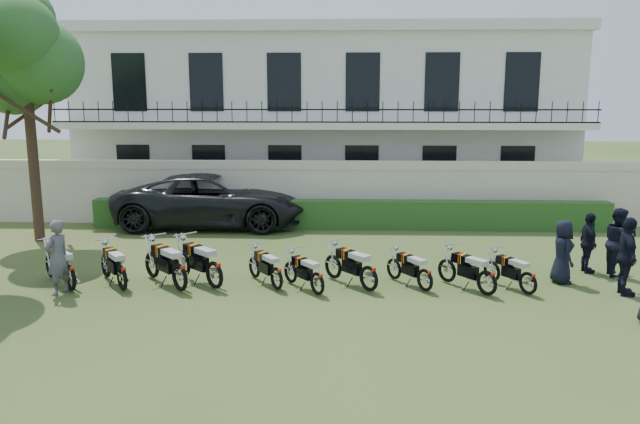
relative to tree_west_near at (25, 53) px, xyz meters
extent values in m
plane|color=#314D1E|center=(8.96, -5.00, -5.89)|extent=(100.00, 100.00, 0.00)
cube|color=beige|center=(8.96, 3.00, -4.89)|extent=(30.00, 0.30, 2.00)
cube|color=beige|center=(8.96, 3.00, -3.74)|extent=(30.00, 0.35, 0.30)
cube|color=#284D1B|center=(9.96, 2.20, -5.39)|extent=(18.00, 0.60, 1.00)
cube|color=silver|center=(8.96, 9.00, -2.39)|extent=(20.00, 8.00, 7.00)
cube|color=silver|center=(8.96, 9.00, 1.31)|extent=(20.40, 8.40, 0.40)
cube|color=silver|center=(8.96, 4.30, -2.39)|extent=(20.00, 1.40, 0.25)
cube|color=black|center=(8.96, 3.65, -1.79)|extent=(20.00, 0.05, 0.05)
cube|color=black|center=(8.96, 3.65, -2.24)|extent=(20.00, 0.05, 0.05)
cube|color=black|center=(1.46, 5.02, -4.29)|extent=(1.30, 0.12, 2.20)
cube|color=black|center=(1.46, 5.02, -0.79)|extent=(1.30, 0.12, 2.20)
cube|color=black|center=(4.46, 5.02, -4.29)|extent=(1.30, 0.12, 2.20)
cube|color=black|center=(4.46, 5.02, -0.79)|extent=(1.30, 0.12, 2.20)
cube|color=black|center=(7.46, 5.02, -4.29)|extent=(1.30, 0.12, 2.20)
cube|color=black|center=(7.46, 5.02, -0.79)|extent=(1.30, 0.12, 2.20)
cube|color=black|center=(10.46, 5.02, -4.29)|extent=(1.30, 0.12, 2.20)
cube|color=black|center=(10.46, 5.02, -0.79)|extent=(1.30, 0.12, 2.20)
cube|color=black|center=(13.46, 5.02, -4.29)|extent=(1.30, 0.12, 2.20)
cube|color=black|center=(13.46, 5.02, -0.79)|extent=(1.30, 0.12, 2.20)
cube|color=black|center=(16.46, 5.02, -4.29)|extent=(1.30, 0.12, 2.20)
cube|color=black|center=(16.46, 5.02, -0.79)|extent=(1.30, 0.12, 2.20)
cylinder|color=#473323|center=(-0.04, 0.00, -3.26)|extent=(0.32, 0.32, 5.25)
sphere|color=#276026|center=(0.36, 0.20, -0.26)|extent=(2.60, 2.60, 2.60)
sphere|color=#276026|center=(-0.64, 0.30, -0.79)|extent=(2.20, 2.20, 2.20)
sphere|color=#276026|center=(0.06, -0.50, 0.49)|extent=(2.40, 2.40, 2.40)
sphere|color=#276026|center=(-0.04, 0.00, 1.01)|extent=(2.00, 2.00, 2.00)
torus|color=black|center=(3.72, -5.71, -5.57)|extent=(0.51, 0.54, 0.64)
torus|color=black|center=(2.79, -4.71, -5.57)|extent=(0.51, 0.54, 0.64)
cube|color=black|center=(3.29, -5.25, -5.41)|extent=(0.53, 0.55, 0.32)
cube|color=black|center=(3.12, -5.07, -5.13)|extent=(0.52, 0.53, 0.23)
cube|color=red|center=(3.12, -5.07, -5.12)|extent=(0.20, 0.29, 0.24)
cube|color=yellow|center=(3.17, -5.12, -5.12)|extent=(0.18, 0.28, 0.24)
cube|color=#B0B0B0|center=(3.48, -5.46, -5.09)|extent=(0.58, 0.60, 0.13)
cylinder|color=silver|center=(2.89, -4.82, -4.81)|extent=(0.49, 0.45, 0.03)
torus|color=black|center=(4.87, -5.65, -5.59)|extent=(0.44, 0.55, 0.62)
torus|color=black|center=(4.08, -4.60, -5.59)|extent=(0.44, 0.55, 0.62)
cube|color=black|center=(4.50, -5.17, -5.43)|extent=(0.48, 0.55, 0.30)
cube|color=black|center=(4.36, -4.98, -5.16)|extent=(0.48, 0.52, 0.22)
cube|color=red|center=(4.36, -4.98, -5.15)|extent=(0.22, 0.27, 0.23)
cube|color=yellow|center=(4.40, -5.03, -5.15)|extent=(0.19, 0.26, 0.23)
cube|color=#B0B0B0|center=(4.67, -5.38, -5.12)|extent=(0.53, 0.59, 0.12)
cylinder|color=silver|center=(4.17, -4.72, -4.86)|extent=(0.50, 0.39, 0.03)
torus|color=black|center=(6.36, -5.66, -5.55)|extent=(0.54, 0.57, 0.68)
torus|color=black|center=(5.37, -4.59, -5.55)|extent=(0.54, 0.57, 0.68)
cube|color=black|center=(5.90, -5.17, -5.39)|extent=(0.56, 0.59, 0.33)
cube|color=black|center=(5.73, -4.98, -5.09)|extent=(0.55, 0.57, 0.25)
cube|color=red|center=(5.73, -4.98, -5.07)|extent=(0.22, 0.31, 0.26)
cube|color=yellow|center=(5.77, -5.03, -5.07)|extent=(0.19, 0.29, 0.26)
cube|color=#B0B0B0|center=(6.11, -5.39, -5.04)|extent=(0.61, 0.63, 0.13)
cylinder|color=silver|center=(5.49, -4.72, -4.75)|extent=(0.51, 0.48, 0.03)
torus|color=black|center=(7.17, -5.43, -5.55)|extent=(0.55, 0.55, 0.68)
torus|color=black|center=(6.14, -4.41, -5.55)|extent=(0.55, 0.55, 0.68)
cube|color=black|center=(6.69, -4.96, -5.39)|extent=(0.58, 0.58, 0.33)
cube|color=black|center=(6.51, -4.78, -5.09)|extent=(0.56, 0.56, 0.25)
cube|color=red|center=(6.51, -4.78, -5.07)|extent=(0.21, 0.31, 0.26)
cube|color=yellow|center=(6.56, -4.83, -5.07)|extent=(0.18, 0.30, 0.26)
cube|color=#B0B0B0|center=(6.91, -5.17, -5.04)|extent=(0.62, 0.62, 0.13)
cylinder|color=silver|center=(6.26, -4.53, -4.75)|extent=(0.50, 0.50, 0.03)
torus|color=black|center=(8.49, -5.42, -5.62)|extent=(0.38, 0.51, 0.56)
torus|color=black|center=(7.82, -4.44, -5.62)|extent=(0.38, 0.51, 0.56)
cube|color=black|center=(8.18, -4.97, -5.48)|extent=(0.42, 0.51, 0.27)
cube|color=black|center=(8.06, -4.79, -5.23)|extent=(0.43, 0.47, 0.20)
cube|color=red|center=(8.06, -4.79, -5.22)|extent=(0.20, 0.24, 0.21)
cube|color=yellow|center=(8.09, -4.84, -5.22)|extent=(0.18, 0.23, 0.21)
cube|color=#B0B0B0|center=(8.32, -5.17, -5.20)|extent=(0.46, 0.54, 0.11)
cylinder|color=silver|center=(7.90, -4.55, -4.96)|extent=(0.47, 0.33, 0.03)
torus|color=black|center=(9.50, -5.75, -5.62)|extent=(0.39, 0.48, 0.55)
torus|color=black|center=(8.80, -4.82, -5.62)|extent=(0.39, 0.48, 0.55)
cube|color=black|center=(9.17, -5.32, -5.49)|extent=(0.43, 0.49, 0.27)
cube|color=black|center=(9.05, -5.16, -5.24)|extent=(0.43, 0.46, 0.20)
cube|color=red|center=(9.05, -5.16, -5.24)|extent=(0.19, 0.24, 0.21)
cube|color=yellow|center=(9.08, -5.20, -5.24)|extent=(0.17, 0.23, 0.21)
cube|color=#B0B0B0|center=(9.32, -5.52, -5.21)|extent=(0.47, 0.52, 0.11)
cylinder|color=silver|center=(8.88, -4.93, -4.98)|extent=(0.45, 0.35, 0.03)
torus|color=black|center=(10.79, -5.48, -5.58)|extent=(0.47, 0.54, 0.62)
torus|color=black|center=(9.93, -4.46, -5.58)|extent=(0.47, 0.54, 0.62)
cube|color=black|center=(10.39, -5.01, -5.43)|extent=(0.50, 0.55, 0.31)
cube|color=black|center=(10.24, -4.83, -5.15)|extent=(0.50, 0.52, 0.23)
cube|color=red|center=(10.24, -4.83, -5.14)|extent=(0.21, 0.28, 0.24)
cube|color=yellow|center=(10.28, -4.88, -5.14)|extent=(0.18, 0.27, 0.24)
cube|color=#B0B0B0|center=(10.57, -5.22, -5.11)|extent=(0.55, 0.59, 0.12)
cylinder|color=silver|center=(10.03, -4.58, -4.84)|extent=(0.49, 0.42, 0.03)
torus|color=black|center=(12.02, -5.39, -5.62)|extent=(0.37, 0.50, 0.55)
torus|color=black|center=(11.37, -4.43, -5.62)|extent=(0.37, 0.50, 0.55)
cube|color=black|center=(11.72, -4.95, -5.49)|extent=(0.41, 0.50, 0.27)
cube|color=black|center=(11.61, -4.78, -5.24)|extent=(0.42, 0.46, 0.20)
cube|color=red|center=(11.61, -4.78, -5.24)|extent=(0.20, 0.24, 0.21)
cube|color=yellow|center=(11.64, -4.82, -5.24)|extent=(0.18, 0.22, 0.21)
cube|color=#B0B0B0|center=(11.86, -5.15, -5.21)|extent=(0.46, 0.53, 0.11)
cylinder|color=silver|center=(11.44, -4.54, -4.98)|extent=(0.46, 0.32, 0.03)
torus|color=black|center=(13.48, -5.69, -5.60)|extent=(0.43, 0.53, 0.60)
torus|color=black|center=(12.72, -4.67, -5.60)|extent=(0.43, 0.53, 0.60)
cube|color=black|center=(13.13, -5.22, -5.45)|extent=(0.46, 0.54, 0.29)
cube|color=black|center=(12.99, -5.04, -5.19)|extent=(0.47, 0.50, 0.21)
cube|color=red|center=(12.99, -5.04, -5.18)|extent=(0.21, 0.26, 0.22)
cube|color=yellow|center=(13.03, -5.08, -5.18)|extent=(0.19, 0.25, 0.22)
cube|color=#B0B0B0|center=(13.28, -5.43, -5.15)|extent=(0.51, 0.57, 0.12)
cylinder|color=silver|center=(12.81, -4.78, -4.89)|extent=(0.49, 0.37, 0.03)
torus|color=black|center=(14.38, -5.57, -5.62)|extent=(0.35, 0.51, 0.54)
torus|color=black|center=(13.77, -4.58, -5.62)|extent=(0.35, 0.51, 0.54)
cube|color=black|center=(14.10, -5.11, -5.49)|extent=(0.39, 0.50, 0.27)
cube|color=black|center=(13.99, -4.94, -5.25)|extent=(0.41, 0.46, 0.20)
cube|color=red|center=(13.99, -4.94, -5.24)|extent=(0.21, 0.23, 0.21)
cube|color=yellow|center=(14.02, -4.98, -5.24)|extent=(0.18, 0.22, 0.21)
cube|color=#B0B0B0|center=(14.23, -5.32, -5.21)|extent=(0.44, 0.53, 0.11)
cylinder|color=silver|center=(13.84, -4.69, -4.98)|extent=(0.47, 0.30, 0.03)
imported|color=black|center=(5.07, 2.46, -4.95)|extent=(6.79, 3.23, 1.87)
imported|color=slate|center=(3.07, -5.37, -4.99)|extent=(0.64, 0.76, 1.79)
imported|color=black|center=(16.36, -4.95, -4.96)|extent=(0.59, 1.14, 1.86)
imported|color=black|center=(15.20, -4.02, -5.09)|extent=(0.57, 0.82, 1.60)
imported|color=black|center=(16.87, -3.30, -5.00)|extent=(0.80, 0.96, 1.78)
imported|color=black|center=(16.20, -3.07, -5.09)|extent=(0.41, 0.95, 1.60)
camera|label=1|loc=(9.73, -19.25, -1.25)|focal=35.00mm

